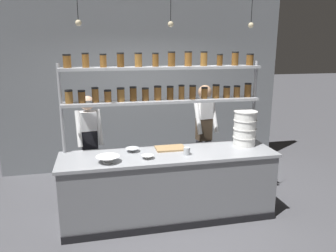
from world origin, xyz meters
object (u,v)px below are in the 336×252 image
prep_bowl_center_back (132,150)px  chef_left (90,143)px  serving_cup_front (187,151)px  prep_bowl_center_front (108,159)px  cutting_board (170,148)px  spice_shelf_unit (164,87)px  container_stack (245,128)px  chef_center (204,130)px  prep_bowl_near_left (148,157)px

prep_bowl_center_back → chef_left: bearing=135.9°
prep_bowl_center_back → serving_cup_front: 0.73m
prep_bowl_center_front → serving_cup_front: serving_cup_front is taller
cutting_board → prep_bowl_center_back: size_ratio=2.17×
spice_shelf_unit → chef_left: bearing=159.6°
container_stack → cutting_board: bearing=178.0°
spice_shelf_unit → chef_center: bearing=33.5°
cutting_board → chef_center: bearing=43.2°
prep_bowl_center_back → serving_cup_front: bearing=-22.2°
chef_left → prep_bowl_center_back: bearing=-52.2°
spice_shelf_unit → chef_center: spice_shelf_unit is taller
spice_shelf_unit → prep_bowl_near_left: size_ratio=17.02×
cutting_board → prep_bowl_center_front: 0.92m
cutting_board → prep_bowl_center_front: bearing=-158.0°
chef_center → cutting_board: size_ratio=4.25×
container_stack → prep_bowl_near_left: bearing=-169.1°
cutting_board → serving_cup_front: bearing=-60.6°
container_stack → serving_cup_front: (-0.91, -0.24, -0.20)m
chef_left → prep_bowl_center_back: chef_left is taller
spice_shelf_unit → prep_bowl_center_back: (-0.47, -0.16, -0.81)m
chef_center → chef_left: bearing=174.4°
prep_bowl_center_back → container_stack: bearing=-1.3°
prep_bowl_center_front → prep_bowl_center_back: size_ratio=1.56×
chef_left → prep_bowl_center_front: bearing=-83.8°
chef_center → prep_bowl_center_front: (-1.56, -1.01, -0.02)m
cutting_board → serving_cup_front: (0.16, -0.28, 0.04)m
chef_left → prep_bowl_near_left: size_ratio=10.02×
container_stack → serving_cup_front: bearing=-165.3°
container_stack → spice_shelf_unit: bearing=170.0°
prep_bowl_near_left → spice_shelf_unit: bearing=56.8°
prep_bowl_center_back → prep_bowl_near_left: bearing=-63.6°
spice_shelf_unit → prep_bowl_center_back: size_ratio=14.83×
spice_shelf_unit → container_stack: size_ratio=5.57×
cutting_board → prep_bowl_near_left: bearing=-139.2°
chef_left → prep_bowl_near_left: chef_left is taller
chef_center → serving_cup_front: 1.09m
spice_shelf_unit → prep_bowl_center_front: bearing=-147.8°
prep_bowl_center_front → prep_bowl_near_left: bearing=3.6°
container_stack → prep_bowl_center_front: (-1.93, -0.31, -0.21)m
spice_shelf_unit → cutting_board: 0.84m
chef_left → prep_bowl_center_back: 0.78m
spice_shelf_unit → cutting_board: size_ratio=6.83×
prep_bowl_center_back → serving_cup_front: (0.68, -0.28, 0.02)m
chef_left → cutting_board: size_ratio=4.02×
cutting_board → prep_bowl_near_left: prep_bowl_near_left is taller
prep_bowl_near_left → prep_bowl_center_front: 0.49m
spice_shelf_unit → chef_left: size_ratio=1.70×
chef_center → prep_bowl_near_left: (-1.07, -0.98, -0.04)m
prep_bowl_center_front → cutting_board: bearing=22.0°
chef_center → prep_bowl_center_front: 1.86m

